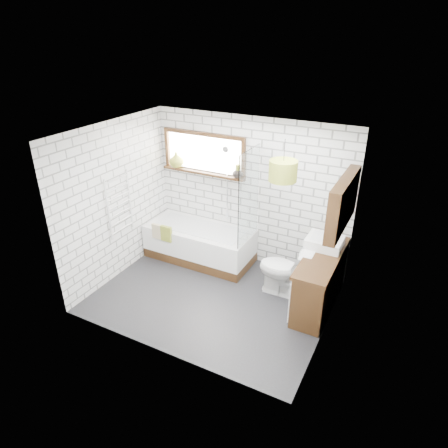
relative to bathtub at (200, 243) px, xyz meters
The scene contains 22 objects.
floor 1.20m from the bathtub, 49.91° to the right, with size 3.40×2.60×0.01m, color black.
ceiling 2.49m from the bathtub, 49.91° to the right, with size 3.40×2.60×0.01m, color white.
wall_back 1.28m from the bathtub, 28.93° to the left, with size 3.40×0.01×2.50m, color white.
wall_front 2.51m from the bathtub, 71.15° to the right, with size 3.40×0.01×2.50m, color white.
wall_left 1.61m from the bathtub, 137.01° to the right, with size 0.01×2.60×2.50m, color white.
wall_right 2.78m from the bathtub, 19.94° to the right, with size 0.01×2.60×2.50m, color white.
window 1.55m from the bathtub, 105.19° to the left, with size 1.52×0.16×0.68m, color black.
towel_radiator 1.56m from the bathtub, 135.63° to the right, with size 0.06×0.52×1.00m, color white.
mirror_cabinet 2.74m from the bathtub, ahead, with size 0.16×1.20×0.70m, color black.
shower_riser 1.17m from the bathtub, 46.57° to the left, with size 0.02×0.02×1.30m, color silver.
bathtub is the anchor object (origin of this frame).
shower_screen 1.39m from the bathtub, ahead, with size 0.02×0.72×1.50m, color white.
towel_green 0.64m from the bathtub, 134.32° to the right, with size 0.20×0.06×0.28m, color olive.
towel_beige 0.76m from the bathtub, 144.88° to the right, with size 0.20×0.05×0.26m, color tan.
vanity 2.24m from the bathtub, ahead, with size 0.47×1.45×0.83m, color black.
basin 2.24m from the bathtub, ahead, with size 0.50×0.44×0.15m, color white.
tap 2.41m from the bathtub, ahead, with size 0.03×0.03×0.15m, color silver.
toilet 1.71m from the bathtub, ahead, with size 0.82×0.47×0.84m, color white.
vase_olive 1.49m from the bathtub, 151.78° to the left, with size 0.25×0.25×0.26m, color olive.
vase_dark 1.42m from the bathtub, 31.69° to the left, with size 0.17×0.17×0.17m, color black.
bottle 1.44m from the bathtub, 31.69° to the left, with size 0.07×0.07×0.21m, color olive.
pendant 2.54m from the bathtub, 22.33° to the right, with size 0.36×0.36×0.26m, color olive.
Camera 1 is at (2.45, -4.33, 3.71)m, focal length 32.00 mm.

